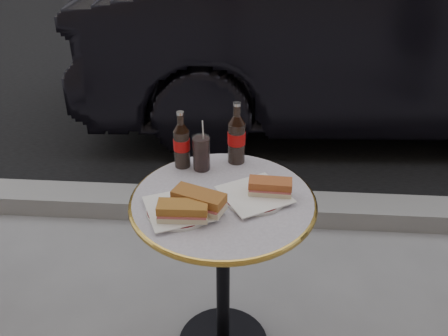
# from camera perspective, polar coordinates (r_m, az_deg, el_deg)

# --- Properties ---
(asphalt_road) EXTENTS (40.00, 8.00, 0.00)m
(asphalt_road) POSITION_cam_1_polar(r_m,az_deg,el_deg) (6.57, 3.22, 16.57)
(asphalt_road) COLOR black
(asphalt_road) RESTS_ON ground
(curb) EXTENTS (40.00, 0.20, 0.12)m
(curb) POSITION_cam_1_polar(r_m,az_deg,el_deg) (2.78, 1.26, -4.46)
(curb) COLOR gray
(curb) RESTS_ON ground
(bistro_table) EXTENTS (0.62, 0.62, 0.73)m
(bistro_table) POSITION_cam_1_polar(r_m,az_deg,el_deg) (1.88, -0.11, -12.68)
(bistro_table) COLOR #BAB2C4
(bistro_table) RESTS_ON ground
(plate_left) EXTENTS (0.25, 0.25, 0.01)m
(plate_left) POSITION_cam_1_polar(r_m,az_deg,el_deg) (1.59, -5.12, -4.82)
(plate_left) COLOR silver
(plate_left) RESTS_ON bistro_table
(plate_right) EXTENTS (0.27, 0.27, 0.01)m
(plate_right) POSITION_cam_1_polar(r_m,az_deg,el_deg) (1.65, 3.49, -3.24)
(plate_right) COLOR silver
(plate_right) RESTS_ON bistro_table
(sandwich_left_a) EXTENTS (0.16, 0.08, 0.05)m
(sandwich_left_a) POSITION_cam_1_polar(r_m,az_deg,el_deg) (1.53, -4.73, -5.02)
(sandwich_left_a) COLOR #A6692A
(sandwich_left_a) RESTS_ON plate_left
(sandwich_left_b) EXTENTS (0.18, 0.13, 0.06)m
(sandwich_left_b) POSITION_cam_1_polar(r_m,az_deg,el_deg) (1.57, -2.88, -3.82)
(sandwich_left_b) COLOR #9C5C27
(sandwich_left_b) RESTS_ON plate_left
(sandwich_right) EXTENTS (0.14, 0.07, 0.05)m
(sandwich_right) POSITION_cam_1_polar(r_m,az_deg,el_deg) (1.65, 5.29, -2.24)
(sandwich_right) COLOR #AA552B
(sandwich_right) RESTS_ON plate_right
(cola_bottle_left) EXTENTS (0.07, 0.07, 0.22)m
(cola_bottle_left) POSITION_cam_1_polar(r_m,az_deg,el_deg) (1.78, -4.89, 3.27)
(cola_bottle_left) COLOR black
(cola_bottle_left) RESTS_ON bistro_table
(cola_bottle_right) EXTENTS (0.08, 0.08, 0.24)m
(cola_bottle_right) POSITION_cam_1_polar(r_m,az_deg,el_deg) (1.80, 1.45, 4.05)
(cola_bottle_right) COLOR black
(cola_bottle_right) RESTS_ON bistro_table
(cola_glass) EXTENTS (0.08, 0.08, 0.13)m
(cola_glass) POSITION_cam_1_polar(r_m,az_deg,el_deg) (1.78, -2.60, 1.71)
(cola_glass) COLOR black
(cola_glass) RESTS_ON bistro_table
(parked_car) EXTENTS (1.68, 4.26, 1.38)m
(parked_car) POSITION_cam_1_polar(r_m,az_deg,el_deg) (3.79, 17.96, 14.81)
(parked_car) COLOR black
(parked_car) RESTS_ON ground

